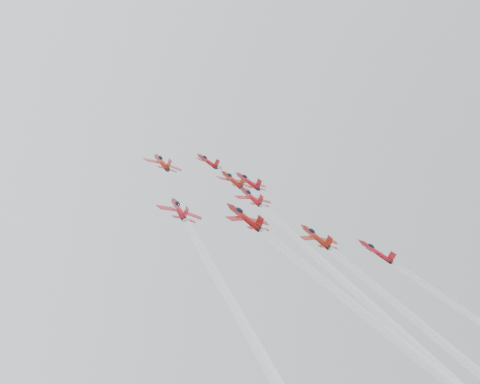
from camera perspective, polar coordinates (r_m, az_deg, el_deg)
jet_lead at (r=153.40m, az=-3.51°, el=3.33°), size 9.49×11.39×9.46m
jet_row2_left at (r=130.46m, az=-8.37°, el=3.19°), size 10.11×12.14×10.08m
jet_row2_center at (r=140.86m, az=-0.87°, el=1.35°), size 10.48×12.58×10.45m
jet_row2_right at (r=147.33m, az=0.84°, el=1.20°), size 10.34×12.42×10.31m
jet_center at (r=94.88m, az=14.41°, el=-11.10°), size 9.78×82.74×69.40m
jet_rear_farleft at (r=64.47m, az=6.82°, el=-16.74°), size 8.85×74.82×62.76m
jet_rear_left at (r=74.79m, az=18.48°, el=-18.06°), size 10.35×87.50×73.40m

